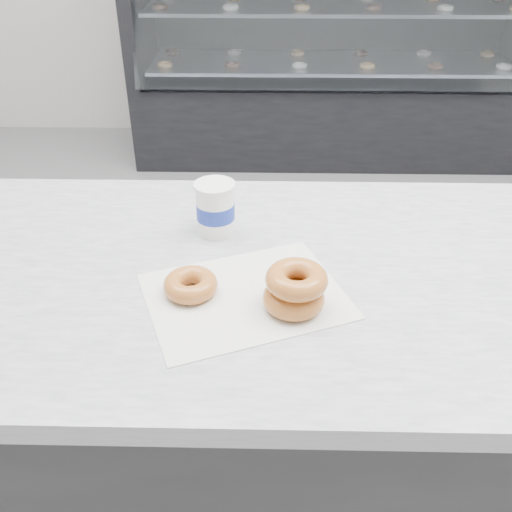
{
  "coord_description": "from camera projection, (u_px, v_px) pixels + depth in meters",
  "views": [
    {
      "loc": [
        -0.38,
        -1.49,
        1.52
      ],
      "look_at": [
        -0.4,
        -0.63,
        0.95
      ],
      "focal_mm": 40.0,
      "sensor_mm": 36.0,
      "label": 1
    }
  ],
  "objects": [
    {
      "name": "ground",
      "position": [
        370.0,
        380.0,
        2.07
      ],
      "size": [
        5.0,
        5.0,
        0.0
      ],
      "primitive_type": "plane",
      "color": "gray",
      "rests_on": "ground"
    },
    {
      "name": "donut_stack",
      "position": [
        295.0,
        289.0,
        0.97
      ],
      "size": [
        0.12,
        0.12,
        0.07
      ],
      "color": "#D07D39",
      "rests_on": "wax_paper"
    },
    {
      "name": "coffee_cup",
      "position": [
        215.0,
        208.0,
        1.17
      ],
      "size": [
        0.08,
        0.08,
        0.11
      ],
      "rotation": [
        0.0,
        0.0,
        -0.06
      ],
      "color": "white",
      "rests_on": "counter"
    },
    {
      "name": "counter",
      "position": [
        429.0,
        429.0,
        1.32
      ],
      "size": [
        3.06,
        0.76,
        0.9
      ],
      "color": "#333335",
      "rests_on": "ground"
    },
    {
      "name": "display_case",
      "position": [
        330.0,
        77.0,
        3.57
      ],
      "size": [
        2.4,
        0.74,
        1.25
      ],
      "color": "black",
      "rests_on": "ground"
    },
    {
      "name": "donut_single",
      "position": [
        191.0,
        285.0,
        1.01
      ],
      "size": [
        0.11,
        0.11,
        0.03
      ],
      "primitive_type": "torus",
      "rotation": [
        0.0,
        0.0,
        0.2
      ],
      "color": "#D07D39",
      "rests_on": "wax_paper"
    },
    {
      "name": "wax_paper",
      "position": [
        245.0,
        296.0,
        1.01
      ],
      "size": [
        0.41,
        0.37,
        0.0
      ],
      "primitive_type": "cube",
      "rotation": [
        0.0,
        0.0,
        0.37
      ],
      "color": "silver",
      "rests_on": "counter"
    }
  ]
}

